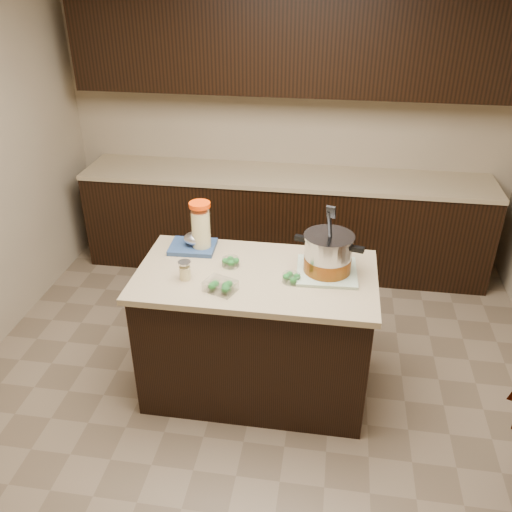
{
  "coord_description": "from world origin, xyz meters",
  "views": [
    {
      "loc": [
        0.43,
        -2.78,
        2.6
      ],
      "look_at": [
        0.0,
        0.0,
        1.02
      ],
      "focal_mm": 38.0,
      "sensor_mm": 36.0,
      "label": 1
    }
  ],
  "objects": [
    {
      "name": "dish_towel",
      "position": [
        0.42,
        0.07,
        0.91
      ],
      "size": [
        0.38,
        0.38,
        0.02
      ],
      "primitive_type": "cube",
      "rotation": [
        0.0,
        0.0,
        0.05
      ],
      "color": "#688D5F",
      "rests_on": "island"
    },
    {
      "name": "broccoli_tub_right",
      "position": [
        0.22,
        -0.07,
        0.92
      ],
      "size": [
        0.12,
        0.12,
        0.05
      ],
      "rotation": [
        0.0,
        0.0,
        0.09
      ],
      "color": "silver",
      "rests_on": "island"
    },
    {
      "name": "back_cabinets",
      "position": [
        0.0,
        1.74,
        0.94
      ],
      "size": [
        3.6,
        0.63,
        2.33
      ],
      "color": "black",
      "rests_on": "ground"
    },
    {
      "name": "broccoli_tub_left",
      "position": [
        -0.17,
        0.07,
        0.92
      ],
      "size": [
        0.12,
        0.12,
        0.05
      ],
      "rotation": [
        0.0,
        0.0,
        -0.07
      ],
      "color": "silver",
      "rests_on": "island"
    },
    {
      "name": "island",
      "position": [
        0.0,
        0.0,
        0.45
      ],
      "size": [
        1.46,
        0.81,
        0.9
      ],
      "color": "black",
      "rests_on": "ground"
    },
    {
      "name": "stock_pot",
      "position": [
        0.42,
        0.07,
        1.02
      ],
      "size": [
        0.42,
        0.37,
        0.43
      ],
      "rotation": [
        0.0,
        0.0,
        -0.26
      ],
      "color": "#B7B7BC",
      "rests_on": "dish_towel"
    },
    {
      "name": "mason_jar",
      "position": [
        -0.41,
        -0.13,
        0.96
      ],
      "size": [
        0.1,
        0.1,
        0.12
      ],
      "rotation": [
        0.0,
        0.0,
        -0.33
      ],
      "color": "beige",
      "rests_on": "island"
    },
    {
      "name": "room_shell",
      "position": [
        0.0,
        0.0,
        1.71
      ],
      "size": [
        4.04,
        4.04,
        2.72
      ],
      "color": "tan",
      "rests_on": "ground"
    },
    {
      "name": "lemonade_pitcher",
      "position": [
        -0.39,
        0.24,
        1.05
      ],
      "size": [
        0.15,
        0.15,
        0.33
      ],
      "rotation": [
        0.0,
        0.0,
        -0.14
      ],
      "color": "beige",
      "rests_on": "island"
    },
    {
      "name": "blue_tray",
      "position": [
        -0.45,
        0.24,
        0.94
      ],
      "size": [
        0.3,
        0.25,
        0.11
      ],
      "rotation": [
        0.0,
        0.0,
        0.04
      ],
      "color": "navy",
      "rests_on": "island"
    },
    {
      "name": "broccoli_tub_rect",
      "position": [
        -0.17,
        -0.22,
        0.93
      ],
      "size": [
        0.21,
        0.18,
        0.06
      ],
      "rotation": [
        0.0,
        0.0,
        -0.38
      ],
      "color": "silver",
      "rests_on": "island"
    },
    {
      "name": "ground_plane",
      "position": [
        0.0,
        0.0,
        0.0
      ],
      "size": [
        4.0,
        4.0,
        0.0
      ],
      "primitive_type": "plane",
      "color": "brown",
      "rests_on": "ground"
    }
  ]
}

